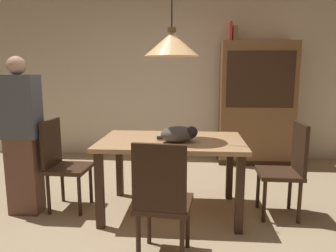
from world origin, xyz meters
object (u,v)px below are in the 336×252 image
(chair_near_front, at_px, (162,197))
(book_red_tall, at_px, (230,32))
(person_standing, at_px, (22,137))
(dining_table, at_px, (172,150))
(chair_left_side, at_px, (62,160))
(hutch_bookcase, at_px, (256,106))
(book_brown_thick, at_px, (235,34))
(pendant_lamp, at_px, (172,44))
(chair_right_side, at_px, (288,166))
(cat_sleeping, at_px, (179,134))

(chair_near_front, height_order, book_red_tall, book_red_tall)
(book_red_tall, height_order, person_standing, book_red_tall)
(dining_table, xyz_separation_m, chair_left_side, (-1.13, 0.00, -0.14))
(hutch_bookcase, xyz_separation_m, book_red_tall, (-0.43, 0.00, 1.10))
(book_red_tall, distance_m, book_brown_thick, 0.07)
(pendant_lamp, height_order, person_standing, pendant_lamp)
(chair_left_side, xyz_separation_m, book_brown_thick, (1.94, 1.89, 1.45))
(chair_right_side, xyz_separation_m, pendant_lamp, (-1.13, 0.00, 1.15))
(chair_right_side, height_order, book_red_tall, book_red_tall)
(book_brown_thick, bearing_deg, pendant_lamp, -113.14)
(chair_near_front, relative_size, cat_sleeping, 2.29)
(chair_near_front, xyz_separation_m, book_brown_thick, (0.82, 2.77, 1.45))
(chair_left_side, xyz_separation_m, person_standing, (-0.33, -0.13, 0.27))
(hutch_bookcase, bearing_deg, book_brown_thick, 179.76)
(chair_near_front, relative_size, book_brown_thick, 3.88)
(dining_table, bearing_deg, chair_near_front, -90.54)
(cat_sleeping, bearing_deg, person_standing, -179.21)
(book_brown_thick, bearing_deg, cat_sleeping, -110.00)
(dining_table, bearing_deg, hutch_bookcase, 58.21)
(chair_left_side, xyz_separation_m, hutch_bookcase, (2.30, 1.89, 0.38))
(cat_sleeping, xyz_separation_m, pendant_lamp, (-0.08, 0.11, 0.84))
(hutch_bookcase, height_order, person_standing, hutch_bookcase)
(chair_left_side, height_order, hutch_bookcase, hutch_bookcase)
(dining_table, xyz_separation_m, chair_right_side, (1.13, -0.00, -0.14))
(chair_right_side, distance_m, person_standing, 2.60)
(dining_table, xyz_separation_m, chair_near_front, (-0.01, -0.88, -0.14))
(chair_near_front, relative_size, chair_right_side, 1.00)
(book_red_tall, relative_size, person_standing, 0.18)
(book_brown_thick, bearing_deg, book_red_tall, 180.00)
(person_standing, bearing_deg, dining_table, 4.98)
(chair_right_side, xyz_separation_m, book_brown_thick, (-0.32, 1.89, 1.45))
(book_red_tall, bearing_deg, chair_near_front, -105.15)
(pendant_lamp, height_order, book_brown_thick, pendant_lamp)
(cat_sleeping, bearing_deg, pendant_lamp, 127.69)
(chair_right_side, bearing_deg, chair_near_front, -142.36)
(cat_sleeping, height_order, book_brown_thick, book_brown_thick)
(chair_left_side, relative_size, hutch_bookcase, 0.50)
(hutch_bookcase, bearing_deg, dining_table, -121.79)
(dining_table, height_order, chair_left_side, chair_left_side)
(dining_table, height_order, book_brown_thick, book_brown_thick)
(chair_right_side, relative_size, pendant_lamp, 0.72)
(dining_table, relative_size, chair_right_side, 1.51)
(chair_right_side, distance_m, pendant_lamp, 1.61)
(chair_near_front, height_order, chair_left_side, same)
(person_standing, bearing_deg, hutch_bookcase, 37.51)
(cat_sleeping, relative_size, person_standing, 0.26)
(dining_table, xyz_separation_m, hutch_bookcase, (1.17, 1.89, 0.24))
(dining_table, xyz_separation_m, book_red_tall, (0.74, 1.89, 1.34))
(cat_sleeping, distance_m, hutch_bookcase, 2.28)
(book_brown_thick, bearing_deg, person_standing, -138.29)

